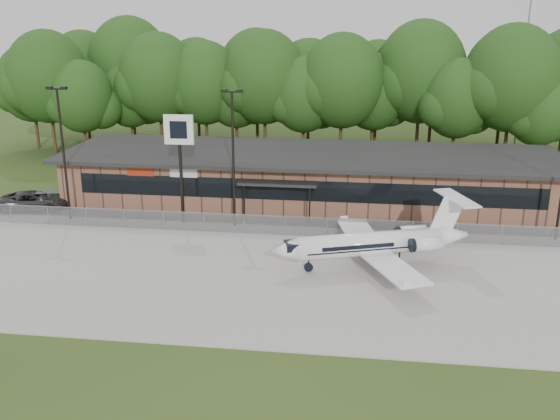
# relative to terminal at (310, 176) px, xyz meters

# --- Properties ---
(ground) EXTENTS (160.00, 160.00, 0.00)m
(ground) POSITION_rel_terminal_xyz_m (0.00, -23.94, -2.18)
(ground) COLOR #2F4318
(ground) RESTS_ON ground
(apron) EXTENTS (64.00, 18.00, 0.08)m
(apron) POSITION_rel_terminal_xyz_m (0.00, -15.94, -2.14)
(apron) COLOR #9E9B93
(apron) RESTS_ON ground
(parking_lot) EXTENTS (50.00, 9.00, 0.06)m
(parking_lot) POSITION_rel_terminal_xyz_m (0.00, -4.44, -2.15)
(parking_lot) COLOR #383835
(parking_lot) RESTS_ON ground
(terminal) EXTENTS (41.00, 11.65, 4.30)m
(terminal) POSITION_rel_terminal_xyz_m (0.00, 0.00, 0.00)
(terminal) COLOR brown
(terminal) RESTS_ON ground
(fence) EXTENTS (46.00, 0.04, 1.52)m
(fence) POSITION_rel_terminal_xyz_m (0.00, -8.94, -1.40)
(fence) COLOR gray
(fence) RESTS_ON ground
(treeline) EXTENTS (72.00, 12.00, 15.00)m
(treeline) POSITION_rel_terminal_xyz_m (0.00, 18.06, 5.32)
(treeline) COLOR #193A12
(treeline) RESTS_ON ground
(radio_mast) EXTENTS (0.20, 0.20, 25.00)m
(radio_mast) POSITION_rel_terminal_xyz_m (22.00, 24.06, 10.32)
(radio_mast) COLOR gray
(radio_mast) RESTS_ON ground
(light_pole_left) EXTENTS (1.55, 0.30, 10.23)m
(light_pole_left) POSITION_rel_terminal_xyz_m (-18.00, -7.44, 3.80)
(light_pole_left) COLOR black
(light_pole_left) RESTS_ON ground
(light_pole_mid) EXTENTS (1.55, 0.30, 10.23)m
(light_pole_mid) POSITION_rel_terminal_xyz_m (-5.00, -7.44, 3.80)
(light_pole_mid) COLOR black
(light_pole_mid) RESTS_ON ground
(business_jet) EXTENTS (12.94, 11.58, 4.41)m
(business_jet) POSITION_rel_terminal_xyz_m (5.33, -13.94, -0.60)
(business_jet) COLOR white
(business_jet) RESTS_ON ground
(suv) EXTENTS (6.01, 3.83, 1.54)m
(suv) POSITION_rel_terminal_xyz_m (-22.00, -5.45, -1.40)
(suv) COLOR #353437
(suv) RESTS_ON ground
(pole_sign) EXTENTS (2.18, 0.29, 8.31)m
(pole_sign) POSITION_rel_terminal_xyz_m (-9.06, -7.14, 4.18)
(pole_sign) COLOR black
(pole_sign) RESTS_ON ground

